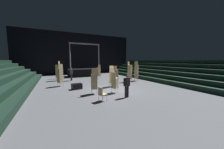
{
  "coord_description": "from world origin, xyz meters",
  "views": [
    {
      "loc": [
        -4.73,
        -9.63,
        2.62
      ],
      "look_at": [
        -0.03,
        -0.03,
        1.4
      ],
      "focal_mm": 19.26,
      "sensor_mm": 36.0,
      "label": 1
    }
  ],
  "objects": [
    {
      "name": "chair_stack_rear_right",
      "position": [
        2.72,
        4.35,
        0.98
      ],
      "size": [
        0.45,
        0.45,
        1.96
      ],
      "rotation": [
        0.0,
        0.0,
        3.13
      ],
      "color": "#B2B5BA",
      "rests_on": "ground_plane"
    },
    {
      "name": "ground_plane",
      "position": [
        0.0,
        0.0,
        -0.05
      ],
      "size": [
        22.0,
        30.0,
        0.1
      ],
      "primitive_type": "cube",
      "color": "#515459"
    },
    {
      "name": "equipment_road_case",
      "position": [
        -2.86,
        1.63,
        0.26
      ],
      "size": [
        0.98,
        0.73,
        0.53
      ],
      "primitive_type": "cube",
      "rotation": [
        0.0,
        0.0,
        0.16
      ],
      "color": "black",
      "rests_on": "ground_plane"
    },
    {
      "name": "loose_chair_near_man",
      "position": [
        -1.99,
        -2.55,
        0.53
      ],
      "size": [
        0.56,
        0.56,
        0.95
      ],
      "rotation": [
        0.0,
        0.0,
        5.03
      ],
      "color": "#B2B5BA",
      "rests_on": "ground_plane"
    },
    {
      "name": "chair_stack_aisle_left",
      "position": [
        1.2,
        7.02,
        1.03
      ],
      "size": [
        0.57,
        0.57,
        2.05
      ],
      "rotation": [
        0.0,
        0.0,
        0.38
      ],
      "color": "#B2B5BA",
      "rests_on": "ground_plane"
    },
    {
      "name": "chair_stack_rear_centre",
      "position": [
        4.99,
        3.0,
        1.28
      ],
      "size": [
        0.62,
        0.62,
        2.56
      ],
      "rotation": [
        0.0,
        0.0,
        5.48
      ],
      "color": "#B2B5BA",
      "rests_on": "ground_plane"
    },
    {
      "name": "chair_stack_rear_left",
      "position": [
        -4.15,
        3.67,
        1.15
      ],
      "size": [
        0.61,
        0.61,
        2.31
      ],
      "rotation": [
        0.0,
        0.0,
        0.58
      ],
      "color": "#B2B5BA",
      "rests_on": "ground_plane"
    },
    {
      "name": "chair_stack_mid_centre",
      "position": [
        3.82,
        2.78,
        1.28
      ],
      "size": [
        0.6,
        0.6,
        2.56
      ],
      "rotation": [
        0.0,
        0.0,
        3.68
      ],
      "color": "#B2B5BA",
      "rests_on": "ground_plane"
    },
    {
      "name": "stage_riser",
      "position": [
        0.0,
        11.07,
        0.71
      ],
      "size": [
        5.16,
        2.75,
        5.42
      ],
      "color": "black",
      "rests_on": "ground_plane"
    },
    {
      "name": "chair_stack_front_right",
      "position": [
        -4.22,
        7.58,
        1.28
      ],
      "size": [
        0.59,
        0.59,
        2.56
      ],
      "rotation": [
        0.0,
        0.0,
        1.13
      ],
      "color": "#B2B5BA",
      "rests_on": "ground_plane"
    },
    {
      "name": "chair_stack_front_left",
      "position": [
        -0.3,
        -1.08,
        0.86
      ],
      "size": [
        0.61,
        0.61,
        1.71
      ],
      "rotation": [
        0.0,
        0.0,
        5.29
      ],
      "color": "#B2B5BA",
      "rests_on": "ground_plane"
    },
    {
      "name": "chair_stack_mid_right",
      "position": [
        0.56,
        1.2,
        1.07
      ],
      "size": [
        0.61,
        0.61,
        2.14
      ],
      "rotation": [
        0.0,
        0.0,
        5.69
      ],
      "color": "#B2B5BA",
      "rests_on": "ground_plane"
    },
    {
      "name": "arena_end_wall",
      "position": [
        0.0,
        15.0,
        4.0
      ],
      "size": [
        22.0,
        0.3,
        8.0
      ],
      "primitive_type": "cube",
      "color": "black",
      "rests_on": "ground_plane"
    },
    {
      "name": "crew_worker_near_stage",
      "position": [
        -2.64,
        6.92,
        0.99
      ],
      "size": [
        0.32,
        0.57,
        1.75
      ],
      "rotation": [
        0.0,
        0.0,
        4.96
      ],
      "color": "black",
      "rests_on": "ground_plane"
    },
    {
      "name": "chair_stack_mid_left",
      "position": [
        -1.89,
        -0.64,
        1.03
      ],
      "size": [
        0.5,
        0.5,
        2.05
      ],
      "rotation": [
        0.0,
        0.0,
        6.14
      ],
      "color": "#B2B5BA",
      "rests_on": "ground_plane"
    },
    {
      "name": "bleacher_bank_right",
      "position": [
        8.75,
        1.0,
        1.35
      ],
      "size": [
        4.5,
        24.0,
        2.7
      ],
      "rotation": [
        0.0,
        0.0,
        -1.57
      ],
      "color": "black",
      "rests_on": "ground_plane"
    },
    {
      "name": "man_with_tie",
      "position": [
        -0.08,
        -2.53,
        0.95
      ],
      "size": [
        0.57,
        0.25,
        1.69
      ],
      "rotation": [
        0.0,
        0.0,
        3.18
      ],
      "color": "black",
      "rests_on": "ground_plane"
    }
  ]
}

